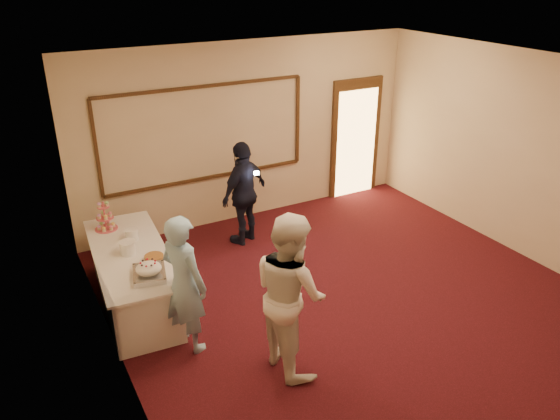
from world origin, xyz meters
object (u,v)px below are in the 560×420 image
object	(u,v)px
man	(184,284)
woman	(290,293)
cupcake_stand	(105,218)
tart	(154,258)
plate_stack_a	(128,248)
pavlova_tray	(149,270)
plate_stack_b	(132,234)
guest	(244,193)
buffet_table	(133,277)

from	to	relation	value
man	woman	xyz separation A→B (m)	(0.89, -0.83, 0.08)
cupcake_stand	woman	distance (m)	3.06
tart	plate_stack_a	bearing A→B (deg)	128.95
tart	man	world-z (taller)	man
pavlova_tray	tart	bearing A→B (deg)	65.55
plate_stack_b	woman	world-z (taller)	woman
cupcake_stand	plate_stack_b	world-z (taller)	cupcake_stand
pavlova_tray	woman	xyz separation A→B (m)	(1.16, -1.28, 0.07)
woman	pavlova_tray	bearing A→B (deg)	41.08
man	guest	distance (m)	2.67
buffet_table	woman	size ratio (longest dim) A/B	1.29
woman	guest	distance (m)	2.99
buffet_table	tart	distance (m)	0.57
cupcake_stand	buffet_table	bearing A→B (deg)	-81.59
plate_stack_a	tart	world-z (taller)	plate_stack_a
buffet_table	tart	bearing A→B (deg)	-58.51
man	woman	size ratio (longest dim) A/B	0.91
buffet_table	cupcake_stand	xyz separation A→B (m)	(-0.12, 0.78, 0.54)
pavlova_tray	plate_stack_a	size ratio (longest dim) A/B	2.69
buffet_table	pavlova_tray	distance (m)	0.84
guest	pavlova_tray	bearing A→B (deg)	12.95
plate_stack_a	woman	size ratio (longest dim) A/B	0.11
guest	plate_stack_a	bearing A→B (deg)	-1.28
pavlova_tray	plate_stack_a	xyz separation A→B (m)	(-0.07, 0.65, 0.01)
pavlova_tray	guest	size ratio (longest dim) A/B	0.34
woman	plate_stack_a	bearing A→B (deg)	31.43
woman	tart	bearing A→B (deg)	30.16
plate_stack_a	plate_stack_b	distance (m)	0.39
cupcake_stand	plate_stack_b	bearing A→B (deg)	-63.76
woman	guest	xyz separation A→B (m)	(0.82, 2.88, -0.09)
plate_stack_a	cupcake_stand	bearing A→B (deg)	96.07
buffet_table	plate_stack_b	bearing A→B (deg)	69.84
pavlova_tray	plate_stack_a	bearing A→B (deg)	96.53
pavlova_tray	plate_stack_b	distance (m)	1.02
cupcake_stand	pavlova_tray	bearing A→B (deg)	-83.73
plate_stack_b	tart	world-z (taller)	plate_stack_b
plate_stack_a	plate_stack_b	world-z (taller)	plate_stack_a
pavlova_tray	cupcake_stand	xyz separation A→B (m)	(-0.16, 1.49, 0.08)
plate_stack_b	woman	distance (m)	2.54
buffet_table	pavlova_tray	world-z (taller)	pavlova_tray
tart	woman	world-z (taller)	woman
woman	guest	world-z (taller)	woman
guest	plate_stack_b	bearing A→B (deg)	-9.07
pavlova_tray	man	size ratio (longest dim) A/B	0.34
cupcake_stand	man	bearing A→B (deg)	-77.44
plate_stack_b	guest	bearing A→B (deg)	17.07
pavlova_tray	plate_stack_b	world-z (taller)	pavlova_tray
buffet_table	cupcake_stand	bearing A→B (deg)	98.41
pavlova_tray	guest	distance (m)	2.54
cupcake_stand	woman	size ratio (longest dim) A/B	0.24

